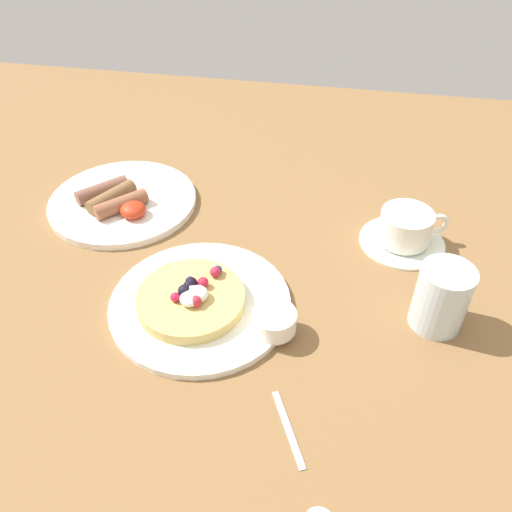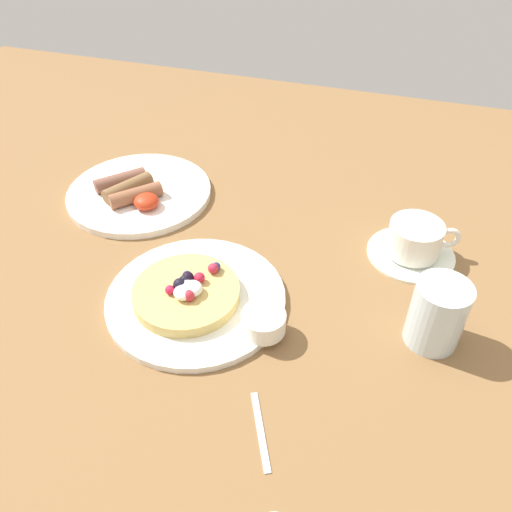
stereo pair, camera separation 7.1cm
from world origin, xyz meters
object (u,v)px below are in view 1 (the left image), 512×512
object	(u,v)px
teaspoon	(307,479)
water_glass	(441,297)
coffee_saucer	(402,241)
coffee_cup	(406,226)
syrup_ramekin	(274,321)
pancake_plate	(200,303)
breakfast_plate	(123,201)

from	to	relation	value
teaspoon	water_glass	world-z (taller)	water_glass
coffee_saucer	coffee_cup	world-z (taller)	coffee_cup
syrup_ramekin	coffee_saucer	bearing A→B (deg)	52.59
pancake_plate	coffee_saucer	size ratio (longest dim) A/B	1.87
coffee_saucer	teaspoon	bearing A→B (deg)	-104.43
coffee_saucer	coffee_cup	size ratio (longest dim) A/B	1.25
pancake_plate	breakfast_plate	bearing A→B (deg)	132.98
breakfast_plate	coffee_cup	bearing A→B (deg)	-2.22
breakfast_plate	water_glass	bearing A→B (deg)	-19.47
syrup_ramekin	teaspoon	size ratio (longest dim) A/B	0.40
breakfast_plate	water_glass	world-z (taller)	water_glass
pancake_plate	coffee_saucer	bearing A→B (deg)	34.60
coffee_cup	teaspoon	bearing A→B (deg)	-104.60
breakfast_plate	coffee_cup	size ratio (longest dim) A/B	2.35
breakfast_plate	teaspoon	size ratio (longest dim) A/B	1.73
pancake_plate	syrup_ramekin	xyz separation A→B (cm)	(11.10, -3.15, 2.03)
coffee_saucer	coffee_cup	bearing A→B (deg)	14.72
coffee_saucer	water_glass	size ratio (longest dim) A/B	1.44
syrup_ramekin	coffee_saucer	xyz separation A→B (cm)	(17.49, 22.87, -2.14)
syrup_ramekin	water_glass	distance (cm)	22.40
coffee_saucer	breakfast_plate	bearing A→B (deg)	177.73
teaspoon	coffee_cup	bearing A→B (deg)	75.40
pancake_plate	breakfast_plate	xyz separation A→B (cm)	(-20.19, 21.66, 0.09)
coffee_cup	teaspoon	distance (cm)	43.80
coffee_cup	syrup_ramekin	bearing A→B (deg)	-127.58
pancake_plate	breakfast_plate	size ratio (longest dim) A/B	0.99
coffee_saucer	syrup_ramekin	bearing A→B (deg)	-127.41
syrup_ramekin	coffee_cup	distance (cm)	28.92
pancake_plate	coffee_cup	world-z (taller)	coffee_cup
syrup_ramekin	coffee_cup	size ratio (longest dim) A/B	0.54
breakfast_plate	coffee_saucer	world-z (taller)	breakfast_plate
coffee_saucer	water_glass	xyz separation A→B (cm)	(3.93, -16.70, 4.34)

